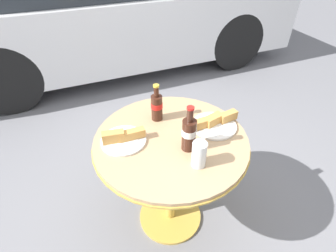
{
  "coord_description": "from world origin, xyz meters",
  "views": [
    {
      "loc": [
        -0.4,
        -0.93,
        1.59
      ],
      "look_at": [
        0.0,
        0.04,
        0.76
      ],
      "focal_mm": 28.0,
      "sensor_mm": 36.0,
      "label": 1
    }
  ],
  "objects": [
    {
      "name": "drinking_glass",
      "position": [
        0.05,
        -0.22,
        0.77
      ],
      "size": [
        0.07,
        0.07,
        0.13
      ],
      "color": "#C68923",
      "rests_on": "bistro_table"
    },
    {
      "name": "lunch_plate_near",
      "position": [
        -0.23,
        0.07,
        0.73
      ],
      "size": [
        0.23,
        0.23,
        0.07
      ],
      "color": "silver",
      "rests_on": "bistro_table"
    },
    {
      "name": "parked_car",
      "position": [
        0.27,
        2.55,
        0.65
      ],
      "size": [
        4.29,
        1.72,
        1.34
      ],
      "color": "silver",
      "rests_on": "ground_plane"
    },
    {
      "name": "bistro_table",
      "position": [
        0.0,
        0.0,
        0.57
      ],
      "size": [
        0.81,
        0.81,
        0.71
      ],
      "color": "gold",
      "rests_on": "ground_plane"
    },
    {
      "name": "lunch_plate_far",
      "position": [
        0.25,
        0.01,
        0.73
      ],
      "size": [
        0.3,
        0.24,
        0.06
      ],
      "color": "silver",
      "rests_on": "bistro_table"
    },
    {
      "name": "ground_plane",
      "position": [
        0.0,
        0.0,
        0.0
      ],
      "size": [
        30.0,
        30.0,
        0.0
      ],
      "primitive_type": "plane",
      "color": "slate"
    },
    {
      "name": "cola_bottle_right",
      "position": [
        0.05,
        -0.1,
        0.8
      ],
      "size": [
        0.07,
        0.07,
        0.24
      ],
      "color": "#3D1E14",
      "rests_on": "bistro_table"
    },
    {
      "name": "cola_bottle_left",
      "position": [
        -0.01,
        0.18,
        0.79
      ],
      "size": [
        0.06,
        0.06,
        0.22
      ],
      "color": "#3D1E14",
      "rests_on": "bistro_table"
    }
  ]
}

